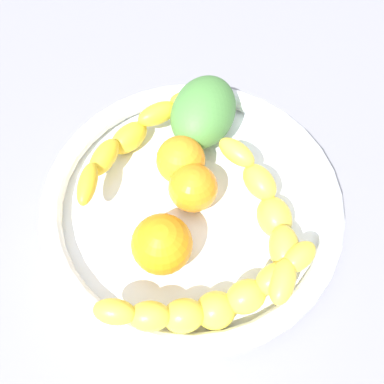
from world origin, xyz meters
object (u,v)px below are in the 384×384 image
at_px(banana_draped_right, 214,300).
at_px(mango_green, 203,112).
at_px(orange_mid_right, 162,244).
at_px(orange_mid_left, 181,160).
at_px(banana_arching_top, 269,214).
at_px(orange_front, 194,188).
at_px(banana_draped_left, 134,137).
at_px(fruit_bowl, 192,203).

height_order(banana_draped_right, mango_green, mango_green).
bearing_deg(orange_mid_right, orange_mid_left, 90.85).
relative_size(banana_arching_top, orange_mid_left, 3.29).
height_order(banana_arching_top, orange_front, same).
bearing_deg(banana_draped_right, orange_mid_right, 142.57).
height_order(banana_draped_left, orange_mid_right, orange_mid_right).
distance_m(banana_arching_top, orange_mid_left, 0.12).
relative_size(orange_front, mango_green, 0.53).
xyz_separation_m(orange_mid_right, mango_green, (0.01, 0.19, 0.00)).
bearing_deg(banana_draped_right, orange_mid_left, 112.25).
bearing_deg(banana_arching_top, banana_draped_right, -113.03).
relative_size(fruit_bowl, orange_front, 6.17).
bearing_deg(orange_mid_left, banana_arching_top, -25.92).
distance_m(banana_draped_left, banana_arching_top, 0.19).
distance_m(fruit_bowl, orange_mid_left, 0.05).
relative_size(banana_draped_right, orange_front, 3.72).
xyz_separation_m(banana_draped_left, orange_front, (0.09, -0.06, 0.00)).
xyz_separation_m(banana_draped_left, banana_arching_top, (0.18, -0.08, 0.00)).
relative_size(banana_draped_right, orange_mid_right, 3.25).
bearing_deg(orange_front, fruit_bowl, -104.12).
relative_size(orange_mid_right, mango_green, 0.60).
relative_size(banana_draped_left, banana_arching_top, 1.00).
xyz_separation_m(banana_draped_right, orange_mid_right, (-0.06, 0.05, 0.00)).
height_order(fruit_bowl, banana_arching_top, banana_arching_top).
relative_size(banana_draped_left, orange_front, 3.37).
xyz_separation_m(banana_draped_left, orange_mid_left, (0.07, -0.02, 0.00)).
height_order(fruit_bowl, orange_mid_right, orange_mid_right).
bearing_deg(orange_front, banana_arching_top, -12.39).
xyz_separation_m(fruit_bowl, banana_arching_top, (0.09, -0.01, 0.03)).
height_order(orange_front, orange_mid_right, orange_mid_right).
distance_m(orange_mid_left, orange_mid_right, 0.11).
relative_size(fruit_bowl, mango_green, 3.26).
relative_size(orange_mid_left, mango_green, 0.54).
bearing_deg(banana_arching_top, mango_green, 126.76).
xyz_separation_m(banana_arching_top, orange_mid_left, (-0.11, 0.05, -0.00)).
distance_m(banana_draped_left, mango_green, 0.09).
bearing_deg(fruit_bowl, banana_arching_top, -8.28).
relative_size(orange_mid_left, orange_mid_right, 0.90).
distance_m(orange_front, mango_green, 0.11).
xyz_separation_m(banana_draped_right, orange_front, (-0.04, 0.13, -0.00)).
relative_size(banana_draped_left, orange_mid_right, 2.95).
bearing_deg(orange_mid_left, banana_draped_left, 159.14).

